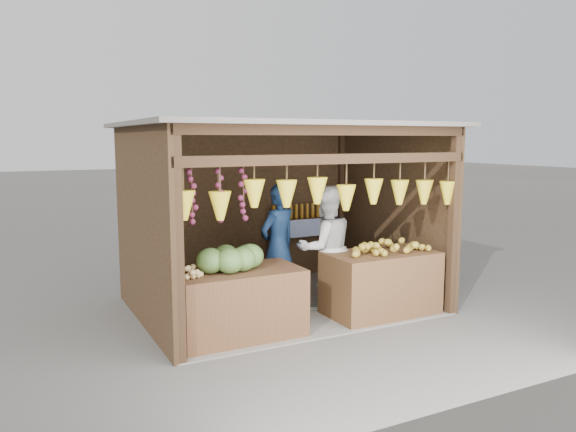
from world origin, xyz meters
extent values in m
plane|color=#514F49|center=(0.00, 0.00, 0.00)|extent=(80.00, 80.00, 0.00)
cube|color=slate|center=(0.00, 0.00, 0.01)|extent=(4.00, 3.00, 0.02)
cube|color=black|center=(0.00, 1.50, 1.30)|extent=(4.00, 0.06, 2.60)
cube|color=black|center=(-2.00, 0.00, 1.30)|extent=(0.06, 3.00, 2.60)
cube|color=black|center=(2.00, 0.00, 1.30)|extent=(0.06, 3.00, 2.60)
cube|color=#605B54|center=(0.00, 0.00, 2.63)|extent=(4.30, 3.30, 0.06)
cube|color=black|center=(-1.94, -1.44, 1.30)|extent=(0.11, 0.11, 2.60)
cube|color=black|center=(1.94, -1.44, 1.30)|extent=(0.11, 0.11, 2.60)
cube|color=black|center=(-1.94, 1.44, 1.30)|extent=(0.11, 0.11, 2.60)
cube|color=black|center=(1.94, 1.44, 1.30)|extent=(0.11, 0.11, 2.60)
cube|color=black|center=(0.00, -1.44, 2.20)|extent=(4.00, 0.12, 0.12)
cube|color=black|center=(0.00, -1.44, 2.54)|extent=(4.00, 0.12, 0.12)
cube|color=#382314|center=(1.05, 1.30, 1.05)|extent=(1.25, 0.30, 0.05)
cube|color=#382314|center=(0.47, 1.30, 0.53)|extent=(0.05, 0.28, 1.05)
cube|color=#382314|center=(1.64, 1.30, 0.53)|extent=(0.05, 0.28, 1.05)
cube|color=blue|center=(1.05, 1.14, 0.92)|extent=(1.25, 0.02, 0.30)
cube|color=#462C17|center=(-1.07, -0.96, 0.43)|extent=(1.56, 0.85, 0.85)
cube|color=#4A2F18|center=(1.05, -1.01, 0.44)|extent=(1.53, 0.85, 0.88)
cube|color=black|center=(-1.74, -0.04, 0.15)|extent=(0.32, 0.32, 0.30)
imported|color=#122646|center=(-0.10, -0.11, 0.91)|extent=(0.78, 0.65, 1.82)
imported|color=silver|center=(0.49, -0.45, 0.89)|extent=(0.92, 0.74, 1.79)
imported|color=#523C21|center=(-1.74, -0.04, 0.82)|extent=(0.61, 0.57, 1.04)
camera|label=1|loc=(-3.56, -7.19, 2.44)|focal=35.00mm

